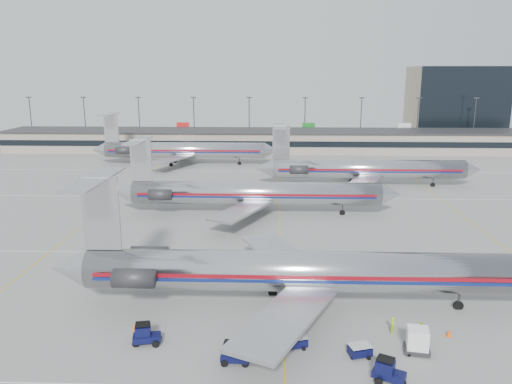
{
  "coord_description": "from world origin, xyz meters",
  "views": [
    {
      "loc": [
        -1.0,
        -50.44,
        22.63
      ],
      "look_at": [
        -3.72,
        25.68,
        4.5
      ],
      "focal_mm": 35.0,
      "sensor_mm": 36.0,
      "label": 1
    }
  ],
  "objects_px": {
    "jet_foreground": "(295,271)",
    "jet_second_row": "(250,193)",
    "uld_container": "(417,340)",
    "tug_center": "(233,354)",
    "belt_loader": "(282,332)"
  },
  "relations": [
    {
      "from": "tug_center",
      "to": "uld_container",
      "type": "bearing_deg",
      "value": 11.99
    },
    {
      "from": "jet_second_row",
      "to": "uld_container",
      "type": "relative_size",
      "value": 20.56
    },
    {
      "from": "jet_second_row",
      "to": "belt_loader",
      "type": "bearing_deg",
      "value": -83.28
    },
    {
      "from": "jet_second_row",
      "to": "tug_center",
      "type": "height_order",
      "value": "jet_second_row"
    },
    {
      "from": "uld_container",
      "to": "belt_loader",
      "type": "height_order",
      "value": "belt_loader"
    },
    {
      "from": "jet_foreground",
      "to": "jet_second_row",
      "type": "bearing_deg",
      "value": 100.17
    },
    {
      "from": "jet_foreground",
      "to": "jet_second_row",
      "type": "relative_size",
      "value": 1.06
    },
    {
      "from": "jet_foreground",
      "to": "belt_loader",
      "type": "distance_m",
      "value": 7.15
    },
    {
      "from": "jet_second_row",
      "to": "belt_loader",
      "type": "xyz_separation_m",
      "value": [
        4.68,
        -39.75,
        -2.94
      ]
    },
    {
      "from": "jet_second_row",
      "to": "uld_container",
      "type": "bearing_deg",
      "value": -69.1
    },
    {
      "from": "tug_center",
      "to": "belt_loader",
      "type": "relative_size",
      "value": 0.48
    },
    {
      "from": "jet_second_row",
      "to": "uld_container",
      "type": "distance_m",
      "value": 44.54
    },
    {
      "from": "jet_foreground",
      "to": "tug_center",
      "type": "bearing_deg",
      "value": -117.27
    },
    {
      "from": "uld_container",
      "to": "tug_center",
      "type": "bearing_deg",
      "value": -161.98
    },
    {
      "from": "jet_second_row",
      "to": "belt_loader",
      "type": "relative_size",
      "value": 9.8
    }
  ]
}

